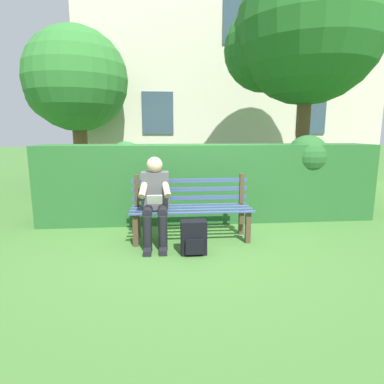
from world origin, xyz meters
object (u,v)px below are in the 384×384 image
at_px(park_bench, 191,207).
at_px(tree, 301,33).
at_px(backpack, 194,238).
at_px(person_seated, 155,198).
at_px(tree_far, 73,83).

bearing_deg(park_bench, tree, -136.08).
distance_m(park_bench, backpack, 0.67).
distance_m(person_seated, tree, 4.95).
relative_size(park_bench, tree, 0.33).
bearing_deg(backpack, park_bench, -91.71).
bearing_deg(tree, park_bench, 43.92).
relative_size(person_seated, tree, 0.23).
bearing_deg(tree_far, park_bench, 122.05).
height_order(park_bench, backpack, park_bench).
xyz_separation_m(park_bench, person_seated, (0.51, 0.19, 0.17)).
bearing_deg(person_seated, tree_far, -64.19).
height_order(tree, backpack, tree).
bearing_deg(park_bench, person_seated, 20.16).
relative_size(backpack, tree_far, 0.11).
xyz_separation_m(tree, backpack, (2.54, 3.05, -3.34)).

